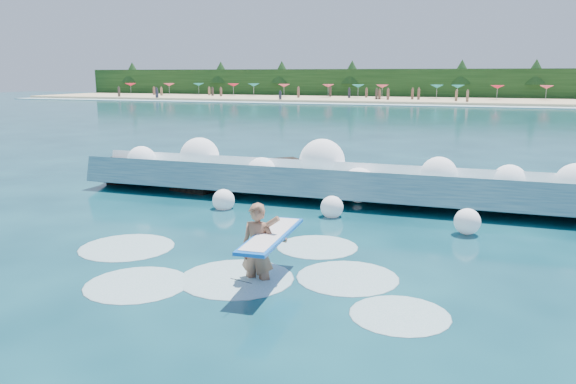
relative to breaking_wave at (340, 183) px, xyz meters
name	(u,v)px	position (x,y,z in m)	size (l,w,h in m)	color
ground	(199,255)	(-1.62, -6.86, -0.54)	(200.00, 200.00, 0.00)	#072E3A
beach	(445,101)	(-1.62, 71.14, -0.34)	(140.00, 20.00, 0.40)	tan
wet_band	(439,105)	(-1.62, 60.14, -0.50)	(140.00, 5.00, 0.08)	silver
treeline	(451,84)	(-1.62, 81.14, 1.96)	(140.00, 4.00, 5.00)	black
breaking_wave	(340,183)	(0.00, 0.00, 0.00)	(18.10, 2.82, 1.56)	teal
rock_cluster	(198,175)	(-5.62, 0.55, -0.16)	(8.07, 3.09, 1.23)	black
surfer_with_board	(261,247)	(0.39, -7.96, 0.17)	(1.01, 3.05, 1.94)	#966346
wave_spray	(327,170)	(-0.44, -0.02, 0.41)	(15.56, 4.78, 2.03)	white
surf_foam	(239,270)	(-0.30, -7.51, -0.54)	(8.88, 5.65, 0.12)	silver
beach_umbrellas	(446,87)	(-1.79, 72.91, 1.71)	(111.72, 6.64, 0.50)	red
beachgoers	(373,94)	(-12.25, 68.53, 0.54)	(101.82, 12.83, 1.92)	#3F332D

